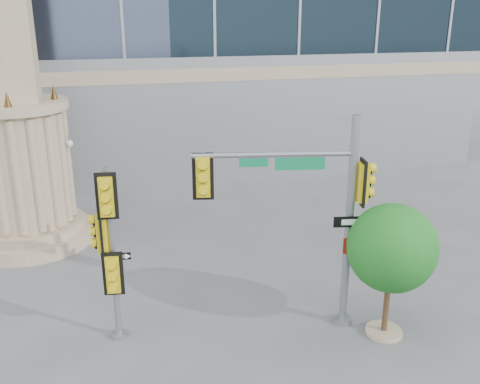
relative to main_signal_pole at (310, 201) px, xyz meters
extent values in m
plane|color=#545456|center=(-1.60, -1.35, -3.48)|extent=(120.00, 120.00, 0.00)
cylinder|color=tan|center=(-7.60, 7.65, -3.23)|extent=(4.40, 4.40, 0.50)
cylinder|color=tan|center=(-7.60, 7.65, -2.83)|extent=(3.80, 3.80, 0.30)
cylinder|color=tan|center=(-7.60, 7.65, -0.68)|extent=(3.00, 3.00, 4.00)
cylinder|color=tan|center=(-7.60, 7.65, 1.47)|extent=(3.50, 3.50, 0.30)
cone|color=#472D14|center=(-6.30, 7.65, 1.87)|extent=(0.24, 0.24, 0.50)
cylinder|color=slate|center=(1.00, -0.19, -3.43)|extent=(0.52, 0.52, 0.11)
cylinder|color=slate|center=(1.00, -0.19, -0.67)|extent=(0.21, 0.21, 5.62)
cylinder|color=slate|center=(-0.93, 0.19, 1.20)|extent=(3.88, 0.89, 0.13)
cube|color=#0E7845|center=(-0.29, 0.04, 0.97)|extent=(1.20, 0.27, 0.30)
cube|color=yellow|center=(-2.59, 0.51, 0.69)|extent=(0.56, 0.36, 1.17)
cube|color=yellow|center=(1.25, -0.25, 0.45)|extent=(0.36, 0.56, 1.17)
cube|color=black|center=(0.97, -0.32, -0.53)|extent=(0.85, 0.19, 0.28)
cube|color=#9F1B0E|center=(0.97, -0.32, -1.19)|extent=(0.30, 0.09, 0.43)
cylinder|color=slate|center=(-4.84, 0.65, -3.43)|extent=(0.43, 0.43, 0.11)
cylinder|color=slate|center=(-4.84, 0.65, -1.22)|extent=(0.16, 0.16, 4.53)
cube|color=yellow|center=(-4.87, 0.45, 0.41)|extent=(0.53, 0.32, 1.13)
cube|color=yellow|center=(-5.04, 0.68, -0.59)|extent=(0.32, 0.53, 1.13)
cube|color=yellow|center=(-4.87, 0.45, -1.58)|extent=(0.53, 0.32, 1.13)
cube|color=black|center=(-4.69, 0.52, -1.17)|extent=(0.56, 0.10, 0.18)
cylinder|color=tan|center=(1.80, -0.97, -3.43)|extent=(0.95, 0.95, 0.11)
cylinder|color=#382314|center=(1.80, -0.97, -2.53)|extent=(0.15, 0.15, 1.90)
sphere|color=#145A19|center=(1.80, -0.97, -1.06)|extent=(2.21, 2.21, 2.21)
sphere|color=#145A19|center=(2.28, -0.71, -1.37)|extent=(1.37, 1.37, 1.37)
sphere|color=#145A19|center=(1.44, -1.23, -1.32)|extent=(1.16, 1.16, 1.16)
camera|label=1|loc=(-4.89, -11.57, 4.44)|focal=40.00mm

